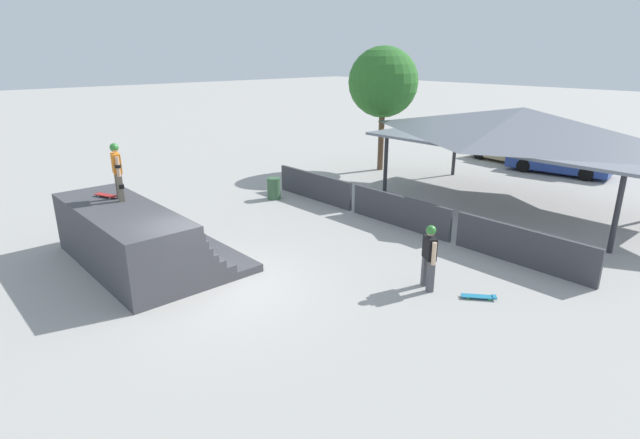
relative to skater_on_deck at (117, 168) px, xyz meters
The scene contains 12 objects.
ground_plane 4.42m from the skater_on_deck, 12.03° to the left, with size 160.00×160.00×0.00m, color #A3A09B.
quarter_pipe_ramp 1.99m from the skater_on_deck, ahead, with size 5.45×3.53×1.67m.
skater_on_deck is the anchor object (origin of this frame).
skateboard_on_deck 1.01m from the skater_on_deck, 159.40° to the right, with size 0.79×0.46×0.09m.
bystander_walking 8.58m from the skater_on_deck, 33.92° to the left, with size 0.60×0.42×1.65m.
skateboard_on_ground 10.01m from the skater_on_deck, 32.34° to the left, with size 0.75×0.68×0.09m.
barrier_fence 8.80m from the skater_on_deck, 65.64° to the left, with size 12.67×0.12×1.05m.
pavilion_shelter 13.88m from the skater_on_deck, 69.70° to the left, with size 10.19×5.76×3.66m.
tree_beside_pavilion 14.06m from the skater_on_deck, 100.69° to the left, with size 3.29×3.29×5.86m.
trash_bin 7.24m from the skater_on_deck, 105.95° to the left, with size 0.52×0.52×0.85m, color #385B3D.
parked_car_tan 20.38m from the skater_on_deck, 88.20° to the left, with size 4.25×2.13×1.27m.
parked_car_blue 19.94m from the skater_on_deck, 79.41° to the left, with size 4.78×2.48×1.27m.
Camera 1 is at (10.05, -5.47, 5.56)m, focal length 28.00 mm.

